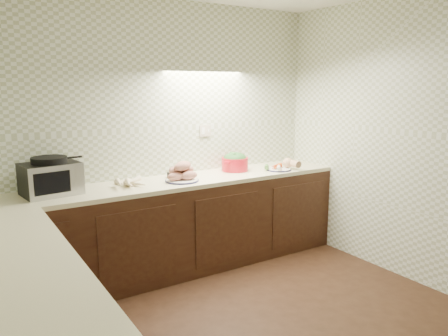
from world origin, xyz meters
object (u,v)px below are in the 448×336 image
parsnip_pile (121,183)px  sweet_potato_plate (182,173)px  onion_bowl (174,174)px  toaster_oven (51,177)px  veg_plate (283,166)px  dutch_oven (235,162)px

parsnip_pile → sweet_potato_plate: bearing=-12.0°
sweet_potato_plate → parsnip_pile: bearing=168.0°
onion_bowl → sweet_potato_plate: bearing=-92.2°
toaster_oven → veg_plate: bearing=-12.6°
toaster_oven → veg_plate: (2.31, -0.20, -0.10)m
parsnip_pile → toaster_oven: bearing=179.2°
veg_plate → onion_bowl: bearing=167.7°
onion_bowl → dutch_oven: 0.70m
toaster_oven → dutch_oven: size_ratio=1.29×
dutch_oven → parsnip_pile: bearing=156.7°
sweet_potato_plate → veg_plate: (1.17, -0.07, -0.03)m
toaster_oven → dutch_oven: (1.84, 0.03, -0.05)m
dutch_oven → veg_plate: dutch_oven is taller
toaster_oven → veg_plate: toaster_oven is taller
veg_plate → parsnip_pile: bearing=173.7°
dutch_oven → veg_plate: 0.52m
parsnip_pile → onion_bowl: size_ratio=2.53×
sweet_potato_plate → onion_bowl: 0.18m
veg_plate → toaster_oven: bearing=175.1°
dutch_oven → veg_plate: bearing=-51.0°
dutch_oven → veg_plate: size_ratio=1.02×
toaster_oven → parsnip_pile: size_ratio=1.34×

